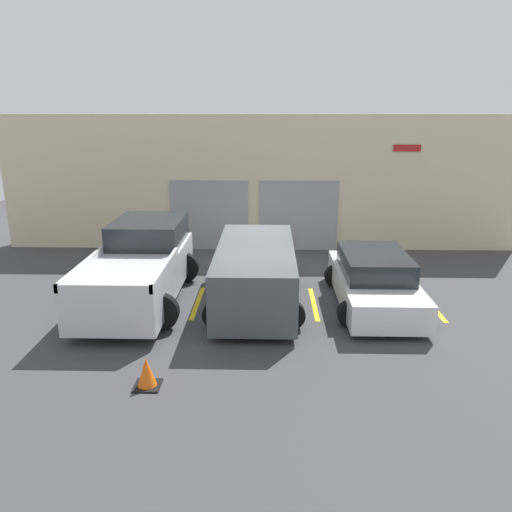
% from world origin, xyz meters
% --- Properties ---
extents(ground_plane, '(28.00, 28.00, 0.00)m').
position_xyz_m(ground_plane, '(0.00, 0.00, 0.00)').
color(ground_plane, '#3D3D3F').
extents(shophouse_building, '(17.65, 0.68, 4.57)m').
position_xyz_m(shophouse_building, '(-0.00, 3.29, 2.26)').
color(shophouse_building, beige).
rests_on(shophouse_building, ground).
extents(pickup_truck, '(2.60, 5.15, 1.84)m').
position_xyz_m(pickup_truck, '(-2.95, -1.84, 0.87)').
color(pickup_truck, silver).
rests_on(pickup_truck, ground).
extents(sedan_white, '(2.15, 4.27, 1.32)m').
position_xyz_m(sedan_white, '(2.95, -2.09, 0.62)').
color(sedan_white, white).
rests_on(sedan_white, ground).
extents(sedan_side, '(2.30, 4.76, 1.49)m').
position_xyz_m(sedan_side, '(0.00, -2.11, 0.81)').
color(sedan_side, '#474C51').
rests_on(sedan_side, ground).
extents(parking_stripe_far_left, '(0.12, 2.20, 0.01)m').
position_xyz_m(parking_stripe_far_left, '(-4.42, -2.11, 0.00)').
color(parking_stripe_far_left, gold).
rests_on(parking_stripe_far_left, ground).
extents(parking_stripe_left, '(0.12, 2.20, 0.01)m').
position_xyz_m(parking_stripe_left, '(-1.47, -2.11, 0.00)').
color(parking_stripe_left, gold).
rests_on(parking_stripe_left, ground).
extents(parking_stripe_centre, '(0.12, 2.20, 0.01)m').
position_xyz_m(parking_stripe_centre, '(1.47, -2.11, 0.00)').
color(parking_stripe_centre, gold).
rests_on(parking_stripe_centre, ground).
extents(parking_stripe_right, '(0.12, 2.20, 0.01)m').
position_xyz_m(parking_stripe_right, '(4.42, -2.11, 0.00)').
color(parking_stripe_right, gold).
rests_on(parking_stripe_right, ground).
extents(traffic_cone, '(0.47, 0.47, 0.55)m').
position_xyz_m(traffic_cone, '(-1.81, -6.10, 0.25)').
color(traffic_cone, black).
rests_on(traffic_cone, ground).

